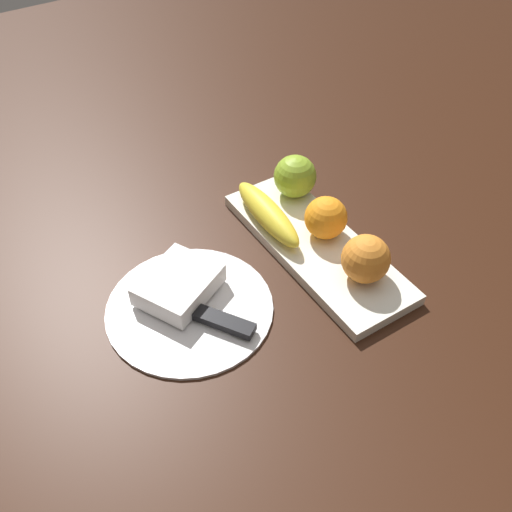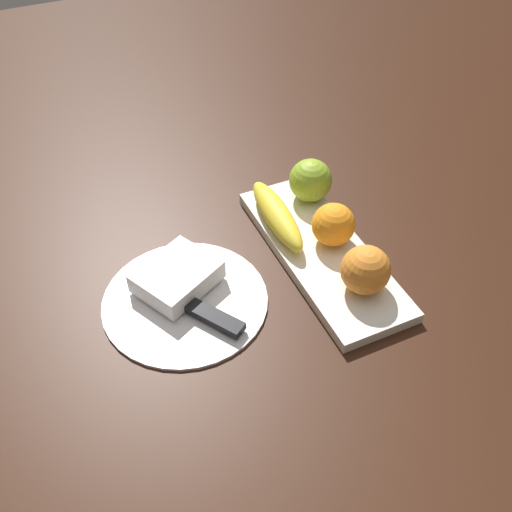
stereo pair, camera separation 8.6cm
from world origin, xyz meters
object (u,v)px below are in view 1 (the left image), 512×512
orange_near_apple (366,259)px  orange_near_banana (326,218)px  apple (295,176)px  knife (214,319)px  dinner_plate (190,307)px  folded_napkin (179,285)px  fruit_tray (316,246)px  banana (268,214)px

orange_near_apple → orange_near_banana: (0.11, -0.01, -0.00)m
apple → orange_near_apple: same height
orange_near_apple → knife: orange_near_apple is taller
dinner_plate → folded_napkin: bearing=0.0°
apple → folded_napkin: size_ratio=0.64×
dinner_plate → orange_near_banana: bearing=-87.9°
dinner_plate → knife: bearing=-160.3°
fruit_tray → orange_near_banana: 0.05m
apple → knife: apple is taller
knife → orange_near_banana: bearing=-109.8°
fruit_tray → banana: bearing=27.4°
orange_near_banana → knife: orange_near_banana is taller
fruit_tray → folded_napkin: (0.03, 0.23, 0.02)m
banana → folded_napkin: 0.20m
folded_napkin → dinner_plate: bearing=180.0°
dinner_plate → apple: bearing=-66.0°
orange_near_banana → dinner_plate: (-0.01, 0.25, -0.05)m
banana → dinner_plate: banana is taller
fruit_tray → orange_near_banana: size_ratio=5.21×
orange_near_banana → apple: bearing=-9.9°
orange_near_banana → dinner_plate: 0.26m
apple → orange_near_banana: (-0.11, 0.02, -0.00)m
orange_near_apple → knife: size_ratio=0.45×
fruit_tray → knife: knife is taller
banana → orange_near_apple: (-0.18, -0.05, 0.02)m
banana → orange_near_apple: size_ratio=2.45×
orange_near_banana → dinner_plate: bearing=92.1°
orange_near_apple → orange_near_banana: orange_near_apple is taller
orange_near_banana → knife: bearing=103.1°
fruit_tray → folded_napkin: 0.23m
dinner_plate → knife: 0.05m
orange_near_apple → dinner_plate: bearing=68.3°
banana → orange_near_apple: bearing=-160.2°
apple → orange_near_apple: size_ratio=1.01×
orange_near_apple → folded_napkin: orange_near_apple is taller
banana → knife: bearing=128.6°
fruit_tray → dinner_plate: bearing=90.0°
fruit_tray → orange_near_banana: (0.01, -0.02, 0.04)m
orange_near_apple → dinner_plate: orange_near_apple is taller
apple → banana: size_ratio=0.41×
banana → fruit_tray: bearing=-150.0°
orange_near_apple → dinner_plate: size_ratio=0.30×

